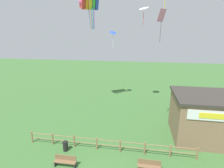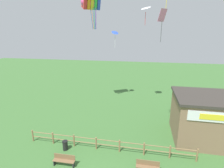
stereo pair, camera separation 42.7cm
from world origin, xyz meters
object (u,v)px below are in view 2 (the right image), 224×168
Objects in this scene: seaside_building at (215,118)px; kite_white_delta at (146,8)px; trash_bin at (65,145)px; park_bench_by_building at (148,166)px; kite_pink_diamond at (162,19)px; kite_rainbow_parafoil at (91,3)px; kite_blue_delta at (115,33)px; park_bench_near_fence at (64,160)px.

seaside_building is 3.29× the size of kite_white_delta.
seaside_building reaches higher than trash_bin.
kite_pink_diamond is (0.69, 6.13, 10.98)m from park_bench_by_building.
park_bench_by_building is 0.42× the size of kite_rainbow_parafoil.
seaside_building is 14.43m from trash_bin.
kite_rainbow_parafoil reaches higher than park_bench_by_building.
kite_white_delta is at bearing -21.77° from kite_blue_delta.
park_bench_by_building is 0.61× the size of kite_pink_diamond.
kite_rainbow_parafoil is at bearing 156.22° from seaside_building.
kite_pink_diamond is at bearing 83.55° from park_bench_by_building.
park_bench_by_building is at bearing -85.89° from kite_white_delta.
kite_white_delta is at bearing 94.11° from park_bench_by_building.
park_bench_near_fence is at bearing -95.07° from kite_blue_delta.
seaside_building is 4.40× the size of park_bench_near_fence.
park_bench_by_building reaches higher than trash_bin.
seaside_building is 14.38m from park_bench_near_fence.
kite_blue_delta is (2.67, 2.67, -3.67)m from kite_rainbow_parafoil.
kite_white_delta reaches higher than park_bench_near_fence.
park_bench_near_fence is 0.71× the size of kite_blue_delta.
kite_rainbow_parafoil is at bearing 92.84° from trash_bin.
kite_blue_delta is at bearing 142.18° from seaside_building.
kite_white_delta is (-1.62, 6.78, 1.85)m from kite_pink_diamond.
kite_rainbow_parafoil is (-1.32, 12.50, 13.51)m from park_bench_near_fence.
trash_bin is at bearing -118.75° from kite_white_delta.
park_bench_by_building is 18.22m from kite_white_delta.
kite_rainbow_parafoil is 7.02m from kite_white_delta.
kite_blue_delta is at bearing 124.70° from kite_pink_diamond.
seaside_building is 8.76× the size of trash_bin.
kite_white_delta reaches higher than trash_bin.
kite_pink_diamond reaches higher than park_bench_by_building.
kite_white_delta is at bearing 135.07° from seaside_building.
kite_pink_diamond is at bearing 42.91° from park_bench_near_fence.
trash_bin is (-0.79, 1.84, -0.06)m from park_bench_near_fence.
kite_pink_diamond is at bearing 175.61° from seaside_building.
seaside_building is at bearing -44.93° from kite_white_delta.
kite_pink_diamond is (8.53, -5.80, -2.53)m from kite_rainbow_parafoil.
park_bench_by_building is at bearing -137.85° from seaside_building.
seaside_building is 16.61m from kite_blue_delta.
kite_pink_diamond is at bearing 31.28° from trash_bin.
seaside_building is 8.68m from park_bench_by_building.
seaside_building is at bearing 42.15° from park_bench_by_building.
kite_white_delta reaches higher than seaside_building.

